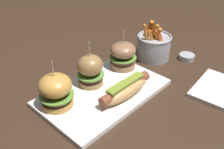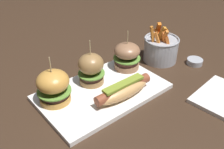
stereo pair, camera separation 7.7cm
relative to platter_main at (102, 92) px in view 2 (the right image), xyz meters
The scene contains 8 objects.
ground_plane 0.01m from the platter_main, ahead, with size 3.00×3.00×0.00m, color #382619.
platter_main is the anchor object (origin of this frame).
hot_dog 0.08m from the platter_main, 66.56° to the right, with size 0.19×0.06×0.05m.
slider_left 0.15m from the platter_main, 160.65° to the left, with size 0.10×0.10×0.14m.
slider_center 0.08m from the platter_main, 85.03° to the left, with size 0.08×0.08×0.14m.
slider_right 0.16m from the platter_main, 18.89° to the left, with size 0.09×0.09×0.13m.
fries_bucket 0.29m from the platter_main, ahead, with size 0.12×0.12×0.14m.
sauce_ramekin 0.37m from the platter_main, 11.33° to the right, with size 0.06×0.06×0.02m.
Camera 2 is at (-0.38, -0.50, 0.48)m, focal length 41.41 mm.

